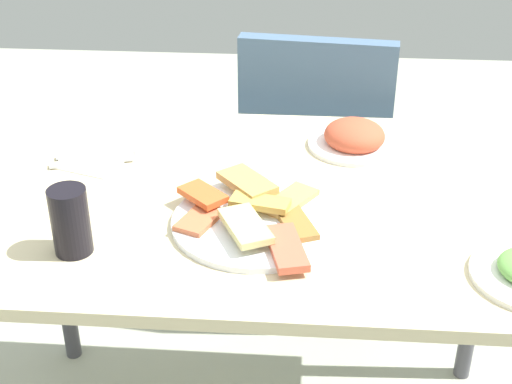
% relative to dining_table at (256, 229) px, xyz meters
% --- Properties ---
extents(dining_table, '(1.23, 0.78, 0.75)m').
position_rel_dining_table_xyz_m(dining_table, '(0.00, 0.00, 0.00)').
color(dining_table, beige).
rests_on(dining_table, ground_plane).
extents(dining_chair, '(0.46, 0.47, 0.90)m').
position_rel_dining_table_xyz_m(dining_chair, '(0.13, 0.62, -0.16)').
color(dining_chair, '#496484').
rests_on(dining_chair, ground_plane).
extents(pide_platter, '(0.31, 0.33, 0.04)m').
position_rel_dining_table_xyz_m(pide_platter, '(0.01, -0.11, 0.10)').
color(pide_platter, white).
rests_on(pide_platter, dining_table).
extents(salad_plate_rice, '(0.20, 0.20, 0.07)m').
position_rel_dining_table_xyz_m(salad_plate_rice, '(0.20, 0.23, 0.11)').
color(salad_plate_rice, white).
rests_on(salad_plate_rice, dining_table).
extents(soda_can, '(0.09, 0.09, 0.12)m').
position_rel_dining_table_xyz_m(soda_can, '(-0.30, -0.22, 0.15)').
color(soda_can, black).
rests_on(soda_can, dining_table).
extents(paper_napkin, '(0.17, 0.17, 0.00)m').
position_rel_dining_table_xyz_m(paper_napkin, '(-0.36, 0.12, 0.09)').
color(paper_napkin, white).
rests_on(paper_napkin, dining_table).
extents(fork, '(0.17, 0.07, 0.00)m').
position_rel_dining_table_xyz_m(fork, '(-0.36, 0.10, 0.09)').
color(fork, silver).
rests_on(fork, paper_napkin).
extents(spoon, '(0.17, 0.06, 0.00)m').
position_rel_dining_table_xyz_m(spoon, '(-0.36, 0.14, 0.09)').
color(spoon, silver).
rests_on(spoon, paper_napkin).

